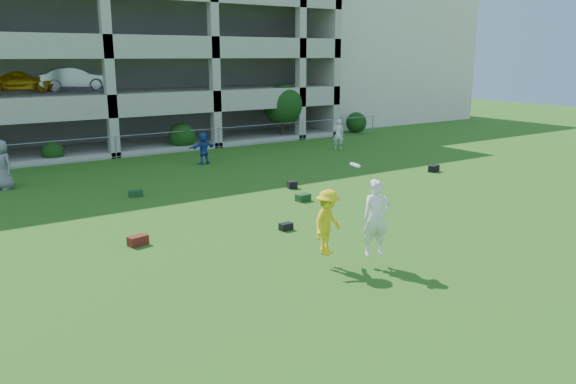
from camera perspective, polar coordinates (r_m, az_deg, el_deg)
ground at (r=14.36m, az=6.53°, el=-7.84°), size 100.00×100.00×0.00m
stucco_building at (r=49.60m, az=5.97°, el=13.33°), size 16.00×14.00×10.00m
bystander_c at (r=25.18m, az=-27.04°, el=2.47°), size 1.06×1.17×2.00m
bystander_d at (r=28.11m, az=-8.58°, el=4.42°), size 1.52×0.67×1.59m
bystander_e at (r=32.36m, az=5.11°, el=5.86°), size 0.76×0.68×1.74m
bag_red_a at (r=16.54m, az=-15.01°, el=-4.78°), size 0.60×0.41×0.28m
bag_black_b at (r=17.36m, az=-0.21°, el=-3.53°), size 0.41×0.26×0.22m
bag_green_c at (r=20.79m, az=1.54°, el=-0.56°), size 0.52×0.38×0.26m
crate_d at (r=22.77m, az=0.41°, el=0.75°), size 0.43×0.43×0.30m
bag_black_e at (r=26.91m, az=14.60°, el=2.33°), size 0.66×0.46×0.30m
bag_green_g at (r=22.19m, az=-15.23°, el=-0.15°), size 0.52×0.34×0.25m
frisbee_contest at (r=14.16m, az=5.83°, el=-2.91°), size 2.05×1.51×2.35m
parking_garage at (r=38.80m, az=-21.63°, el=13.90°), size 30.00×14.00×12.00m
fence at (r=30.74m, az=-17.10°, el=4.41°), size 36.06×0.06×1.20m
shrub_row at (r=32.87m, az=-9.88°, el=6.96°), size 34.38×2.52×3.50m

